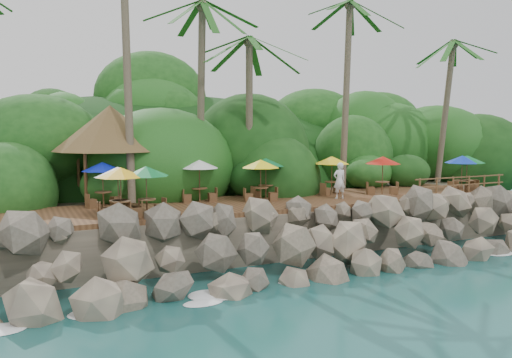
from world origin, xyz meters
name	(u,v)px	position (x,y,z in m)	size (l,w,h in m)	color
ground	(323,284)	(0.00, 0.00, 0.00)	(140.00, 140.00, 0.00)	#19514F
land_base	(191,200)	(0.00, 16.00, 1.05)	(32.00, 25.20, 2.10)	gray
jungle_hill	(162,201)	(0.00, 23.50, 0.00)	(44.80, 28.00, 15.40)	#143811
seawall	(297,243)	(0.00, 2.00, 1.15)	(29.00, 4.00, 2.30)	gray
terrace	(256,204)	(0.00, 6.00, 2.20)	(26.00, 5.00, 0.20)	brown
jungle_foliage	(196,219)	(0.00, 15.00, 0.00)	(44.00, 16.00, 12.00)	#143811
foam_line	(319,281)	(0.00, 0.30, 0.03)	(25.20, 0.80, 0.06)	white
palms	(240,0)	(0.41, 8.77, 12.25)	(32.68, 6.67, 14.12)	brown
palapa	(110,128)	(-6.03, 9.81, 5.79)	(5.51, 5.51, 4.60)	brown
dining_clusters	(273,167)	(0.76, 5.69, 3.97)	(20.45, 5.05, 2.01)	brown
railing	(461,184)	(10.63, 3.65, 2.91)	(6.10, 0.10, 1.00)	brown
waiter	(339,181)	(4.24, 5.32, 3.20)	(0.66, 0.43, 1.80)	white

